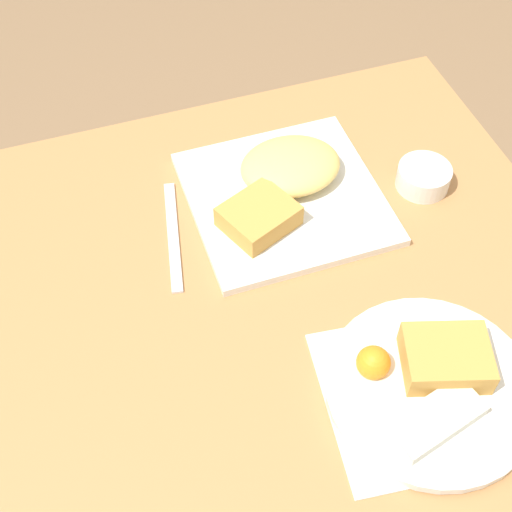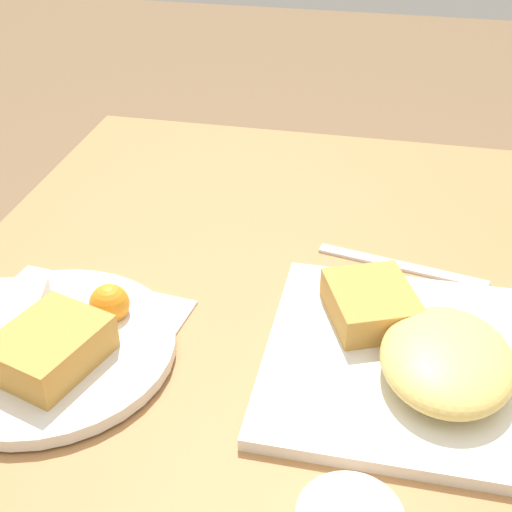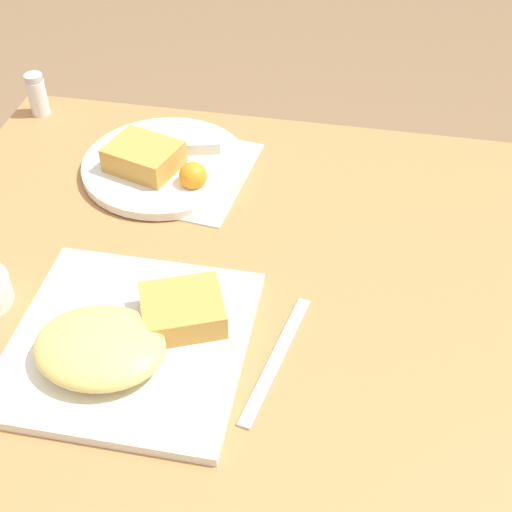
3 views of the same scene
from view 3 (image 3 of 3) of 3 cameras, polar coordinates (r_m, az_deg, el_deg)
dining_table at (r=1.04m, az=-2.16°, el=-4.97°), size 0.94×0.81×0.71m
menu_card at (r=1.16m, az=-5.40°, el=6.58°), size 0.21×0.25×0.00m
plate_square_near at (r=0.89m, az=-10.37°, el=-6.62°), size 0.29×0.29×0.06m
plate_oval_far at (r=1.16m, az=-7.44°, el=7.48°), size 0.27×0.27×0.05m
salt_shaker at (r=1.35m, az=-17.05°, el=12.08°), size 0.03×0.03×0.08m
butter_knife at (r=0.88m, az=1.64°, el=-8.22°), size 0.06×0.21×0.00m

